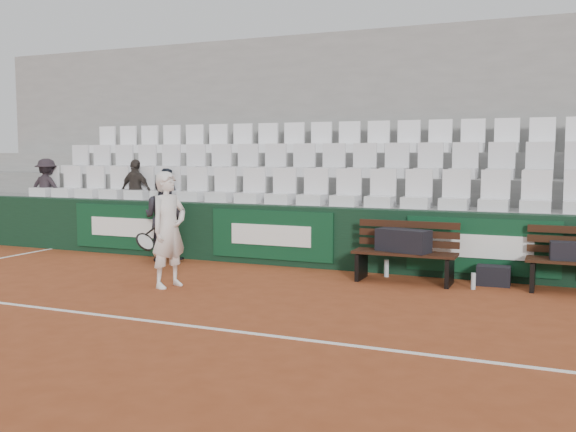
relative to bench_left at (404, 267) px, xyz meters
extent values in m
plane|color=brown|center=(-2.18, -3.30, -0.23)|extent=(80.00, 80.00, 0.00)
cube|color=white|center=(-2.18, -3.30, -0.22)|extent=(18.00, 0.06, 0.01)
cube|color=black|center=(-2.18, 0.70, 0.28)|extent=(18.00, 0.30, 1.00)
cube|color=#0C381E|center=(-5.38, 0.53, 0.30)|extent=(2.20, 0.04, 0.82)
cube|color=#0C381E|center=(-2.38, 0.53, 0.30)|extent=(2.20, 0.04, 0.82)
cube|color=#0C381E|center=(1.02, 0.53, 0.30)|extent=(2.20, 0.04, 0.82)
cube|color=gray|center=(-2.18, 1.32, 0.28)|extent=(18.00, 0.95, 1.00)
cube|color=gray|center=(-2.18, 2.27, 0.50)|extent=(18.00, 0.95, 1.45)
cube|color=gray|center=(-2.18, 3.22, 0.72)|extent=(18.00, 0.95, 1.90)
cube|color=gray|center=(-2.18, 3.85, 1.98)|extent=(18.00, 0.30, 4.40)
cube|color=silver|center=(-2.18, 1.15, 1.09)|extent=(11.90, 0.44, 0.63)
cube|color=silver|center=(-2.18, 2.10, 1.54)|extent=(11.90, 0.44, 0.63)
cube|color=white|center=(-2.18, 3.05, 1.99)|extent=(11.90, 0.44, 0.63)
cube|color=black|center=(0.00, 0.00, 0.00)|extent=(1.50, 0.56, 0.45)
cube|color=black|center=(-0.02, 0.01, 0.39)|extent=(0.83, 0.52, 0.33)
cube|color=black|center=(2.22, 0.15, 0.35)|extent=(0.55, 0.29, 0.24)
cube|color=black|center=(1.22, 0.28, -0.08)|extent=(0.47, 0.30, 0.28)
cylinder|color=silver|center=(-0.35, 0.32, -0.09)|extent=(0.07, 0.07, 0.26)
cylinder|color=#ACBDC3|center=(0.99, -0.12, -0.11)|extent=(0.06, 0.06, 0.23)
imported|color=silver|center=(-2.98, -1.62, 0.59)|extent=(0.53, 0.67, 1.63)
torus|color=black|center=(-3.38, -1.62, 0.40)|extent=(0.19, 0.30, 0.26)
cylinder|color=black|center=(-3.25, -1.62, 0.58)|extent=(0.26, 0.03, 0.20)
imported|color=black|center=(-4.32, 0.24, 0.54)|extent=(0.76, 0.60, 1.54)
imported|color=black|center=(-7.85, 1.20, 1.39)|extent=(0.83, 0.52, 1.23)
imported|color=#322C28|center=(-5.59, 1.20, 1.39)|extent=(0.74, 0.37, 1.22)
imported|color=black|center=(-4.91, 1.20, 1.30)|extent=(0.58, 0.49, 1.05)
camera|label=1|loc=(2.06, -9.17, 1.64)|focal=40.00mm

